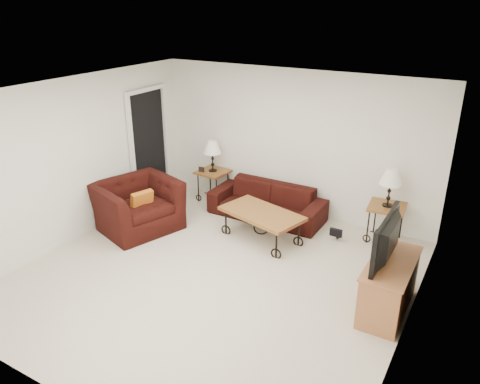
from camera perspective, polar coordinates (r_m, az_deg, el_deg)
name	(u,v)px	position (r m, az deg, el deg)	size (l,w,h in m)	color
ground	(215,276)	(6.54, -3.13, -10.19)	(5.00, 5.00, 0.00)	beige
wall_back	(293,143)	(8.03, 6.49, 5.94)	(5.00, 0.02, 2.50)	white
wall_front	(51,291)	(4.34, -22.15, -11.10)	(5.00, 0.02, 2.50)	white
wall_left	(75,160)	(7.55, -19.50, 3.65)	(0.02, 5.00, 2.50)	white
wall_right	(416,239)	(5.14, 20.73, -5.43)	(0.02, 5.00, 2.50)	white
ceiling	(210,94)	(5.59, -3.68, 11.88)	(5.00, 5.00, 0.00)	white
doorway	(149,147)	(8.69, -11.06, 5.37)	(0.08, 0.94, 2.04)	black
sofa	(267,202)	(8.05, 3.30, -1.21)	(1.99, 0.78, 0.58)	black
side_table_left	(213,185)	(8.76, -3.29, 0.82)	(0.53, 0.53, 0.58)	olive
side_table_right	(385,223)	(7.62, 17.31, -3.66)	(0.55, 0.55, 0.59)	olive
lamp_left	(213,156)	(8.56, -3.38, 4.42)	(0.33, 0.33, 0.58)	black
lamp_right	(390,188)	(7.38, 17.84, 0.49)	(0.34, 0.34, 0.59)	black
photo_frame_left	(202,169)	(8.60, -4.73, 2.77)	(0.12, 0.02, 0.10)	black
photo_frame_right	(395,208)	(7.31, 18.47, -1.92)	(0.12, 0.02, 0.10)	black
coffee_table	(261,226)	(7.33, 2.64, -4.16)	(1.27, 0.69, 0.48)	olive
armchair	(138,206)	(7.80, -12.42, -1.64)	(1.24, 1.09, 0.81)	black
throw_pillow	(142,202)	(7.62, -11.90, -1.21)	(0.37, 0.10, 0.37)	#D0631A
tv_stand	(389,286)	(5.99, 17.74, -10.92)	(0.46, 1.12, 0.67)	#A66B3D
television	(394,240)	(5.69, 18.29, -5.62)	(1.00, 0.13, 0.58)	black
backpack	(338,228)	(7.52, 11.94, -4.32)	(0.30, 0.23, 0.39)	black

